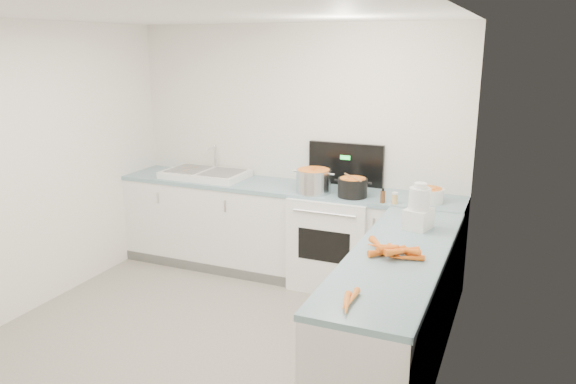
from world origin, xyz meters
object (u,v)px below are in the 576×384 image
at_px(stove, 335,238).
at_px(sink, 205,174).
at_px(mixing_bowl, 428,195).
at_px(spice_jar, 395,199).
at_px(food_processor, 419,209).
at_px(black_pot, 352,189).
at_px(extract_bottle, 383,197).
at_px(steel_pot, 314,182).

bearing_deg(stove, sink, 179.38).
xyz_separation_m(sink, mixing_bowl, (2.32, -0.05, 0.02)).
bearing_deg(spice_jar, mixing_bowl, 33.93).
relative_size(spice_jar, food_processor, 0.25).
bearing_deg(mixing_bowl, black_pot, -172.18).
bearing_deg(extract_bottle, spice_jar, 7.27).
relative_size(steel_pot, extract_bottle, 3.06).
height_order(stove, mixing_bowl, stove).
xyz_separation_m(sink, steel_pot, (1.26, -0.14, 0.06)).
distance_m(stove, mixing_bowl, 1.02).
relative_size(mixing_bowl, spice_jar, 3.10).
relative_size(extract_bottle, food_processor, 0.30).
distance_m(sink, mixing_bowl, 2.32).
relative_size(sink, extract_bottle, 7.95).
bearing_deg(extract_bottle, stove, 156.39).
distance_m(stove, sink, 1.54).
bearing_deg(sink, spice_jar, -6.16).
xyz_separation_m(spice_jar, food_processor, (0.31, -0.60, 0.11)).
bearing_deg(black_pot, spice_jar, -11.13).
height_order(steel_pot, food_processor, food_processor).
xyz_separation_m(stove, sink, (-1.45, 0.02, 0.50)).
height_order(stove, steel_pot, stove).
xyz_separation_m(black_pot, extract_bottle, (0.31, -0.09, -0.02)).
height_order(sink, food_processor, food_processor).
relative_size(steel_pot, mixing_bowl, 1.22).
xyz_separation_m(steel_pot, food_processor, (1.11, -0.69, 0.05)).
bearing_deg(steel_pot, black_pot, -0.20).
xyz_separation_m(stove, food_processor, (0.92, -0.81, 0.62)).
distance_m(mixing_bowl, food_processor, 0.78).
distance_m(black_pot, extract_bottle, 0.32).
xyz_separation_m(black_pot, food_processor, (0.72, -0.68, 0.08)).
bearing_deg(sink, stove, -0.62).
relative_size(stove, steel_pot, 4.11).
height_order(steel_pot, mixing_bowl, steel_pot).
bearing_deg(sink, food_processor, -19.20).
xyz_separation_m(stove, mixing_bowl, (0.87, -0.03, 0.53)).
bearing_deg(food_processor, sink, 160.80).
xyz_separation_m(black_pot, mixing_bowl, (0.67, 0.09, -0.01)).
distance_m(sink, steel_pot, 1.27).
bearing_deg(sink, steel_pot, -6.31).
relative_size(stove, food_processor, 3.83).
bearing_deg(food_processor, spice_jar, 117.38).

